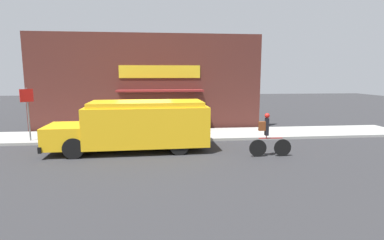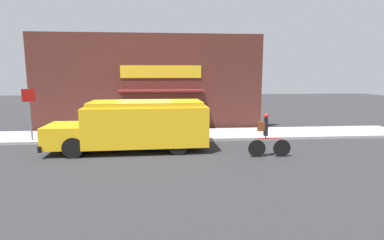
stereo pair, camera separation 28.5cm
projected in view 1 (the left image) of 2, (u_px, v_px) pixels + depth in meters
ground_plane at (146, 143)px, 14.35m from camera, size 70.00×70.00×0.00m
sidewalk at (147, 135)px, 15.76m from camera, size 28.00×2.89×0.13m
storefront at (148, 83)px, 17.05m from camera, size 13.27×1.08×5.55m
school_bus at (137, 125)px, 12.72m from camera, size 6.72×2.67×2.13m
cyclist at (268, 136)px, 11.83m from camera, size 1.70×0.20×1.75m
stop_sign_post at (28, 106)px, 14.01m from camera, size 0.45×0.45×2.50m
trash_bin at (195, 122)px, 17.04m from camera, size 0.49×0.49×0.86m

